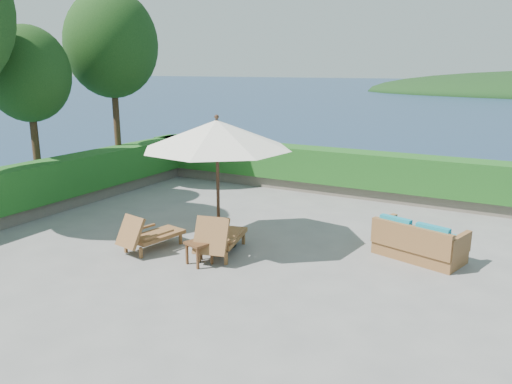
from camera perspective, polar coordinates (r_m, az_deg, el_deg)
The scene contains 14 objects.
ground at distance 10.69m, azimuth -3.50°, elevation -6.45°, with size 12.00×12.00×0.00m, color gray.
foundation at distance 11.32m, azimuth -3.38°, elevation -13.82°, with size 12.00×12.00×3.00m, color #585246.
ocean at distance 12.07m, azimuth -3.27°, elevation -19.92°, with size 600.00×600.00×0.00m, color #162745.
planter_wall_far at distance 15.45m, azimuth 7.60°, elevation 0.62°, with size 12.00×0.60×0.36m, color slate.
planter_wall_left at distance 14.30m, azimuth -22.89°, elevation -1.49°, with size 0.60×12.00×0.36m, color slate.
hedge_far at distance 15.31m, azimuth 7.68°, elevation 3.06°, with size 12.40×0.90×1.00m, color #1A4614.
hedge_left at distance 14.14m, azimuth -23.14°, elevation 1.13°, with size 0.90×12.40×1.00m, color #1A4614.
tree_mid at distance 14.78m, azimuth -24.61°, elevation 12.09°, with size 2.20×2.20×4.83m.
tree_far at distance 16.29m, azimuth -16.20°, elevation 15.88°, with size 2.80×2.80×6.03m.
patio_umbrella at distance 10.33m, azimuth -4.48°, elevation 6.42°, with size 3.84×3.84×2.81m.
lounge_left at distance 10.71m, azimuth -12.21°, elevation -4.75°, with size 0.84×1.52×0.83m.
lounge_right at distance 10.20m, azimuth -4.16°, elevation -5.15°, with size 1.02×1.73×0.93m.
side_table at distance 9.78m, azimuth -6.52°, elevation -6.12°, with size 0.55×0.55×0.47m.
wicker_loveseat at distance 10.53m, azimuth 18.03°, elevation -5.60°, with size 1.88×1.31×0.84m.
Camera 1 is at (5.37, -8.45, 3.75)m, focal length 35.00 mm.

